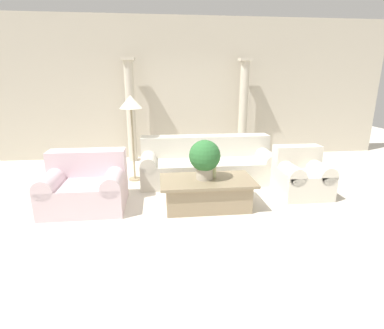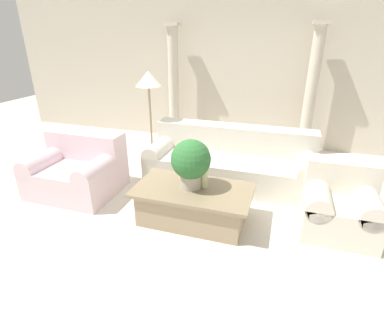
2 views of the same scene
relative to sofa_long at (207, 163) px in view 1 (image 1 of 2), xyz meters
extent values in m
plane|color=silver|center=(-0.35, -0.76, -0.32)|extent=(16.00, 16.00, 0.00)
cube|color=beige|center=(-0.35, 1.89, 1.28)|extent=(10.00, 0.06, 3.20)
cube|color=beige|center=(0.00, -0.07, -0.11)|extent=(2.45, 0.95, 0.42)
cube|color=beige|center=(0.00, 0.24, 0.29)|extent=(2.45, 0.33, 0.39)
cylinder|color=beige|center=(-1.08, -0.07, 0.12)|extent=(0.28, 0.95, 0.28)
cylinder|color=beige|center=(1.08, -0.07, 0.12)|extent=(0.28, 0.95, 0.28)
cube|color=silver|center=(-2.00, -1.04, -0.11)|extent=(1.15, 0.95, 0.42)
cube|color=silver|center=(-2.00, -0.73, 0.29)|extent=(1.15, 0.33, 0.39)
cylinder|color=silver|center=(-2.43, -1.04, 0.12)|extent=(0.28, 0.95, 0.28)
cylinder|color=silver|center=(-1.56, -1.04, 0.12)|extent=(0.28, 0.95, 0.28)
cube|color=#998466|center=(-0.20, -1.22, -0.13)|extent=(1.21, 0.67, 0.39)
cube|color=#897759|center=(-0.20, -1.22, 0.09)|extent=(1.37, 0.76, 0.04)
cylinder|color=#B2A893|center=(-0.24, -1.19, 0.19)|extent=(0.24, 0.24, 0.16)
sphere|color=#2D6B33|center=(-0.24, -1.19, 0.46)|extent=(0.46, 0.46, 0.46)
cylinder|color=beige|center=(-0.09, -1.14, 0.22)|extent=(0.08, 0.08, 0.21)
cylinder|color=gray|center=(-1.36, 0.15, -0.31)|extent=(0.23, 0.23, 0.03)
cylinder|color=gray|center=(-1.36, 0.15, 0.37)|extent=(0.04, 0.04, 1.31)
cone|color=silver|center=(-1.36, 0.15, 1.14)|extent=(0.41, 0.41, 0.23)
cylinder|color=beige|center=(-1.50, 1.56, 0.79)|extent=(0.20, 0.20, 2.23)
cube|color=beige|center=(-1.50, 1.56, 1.94)|extent=(0.28, 0.28, 0.06)
cylinder|color=beige|center=(1.09, 1.56, 0.79)|extent=(0.20, 0.20, 2.23)
cube|color=beige|center=(1.09, 1.56, 1.94)|extent=(0.28, 0.28, 0.06)
cube|color=beige|center=(1.43, -0.91, -0.12)|extent=(0.78, 0.78, 0.41)
cube|color=beige|center=(1.43, -0.66, 0.27)|extent=(0.78, 0.27, 0.36)
cylinder|color=beige|center=(1.17, -0.91, 0.09)|extent=(0.28, 0.78, 0.28)
cylinder|color=beige|center=(1.68, -0.91, 0.09)|extent=(0.28, 0.78, 0.28)
camera|label=1|loc=(-0.89, -5.33, 1.55)|focal=28.00mm
camera|label=2|loc=(0.73, -4.16, 1.76)|focal=28.00mm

